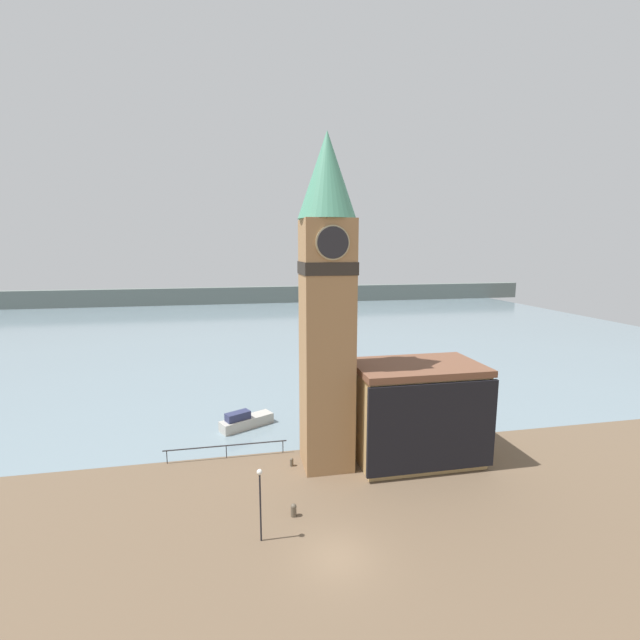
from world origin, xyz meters
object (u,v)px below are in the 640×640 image
object	(u,v)px
mooring_bollard_near	(292,462)
lamp_post	(260,492)
mooring_bollard_far	(294,509)
boat_near	(245,421)
clock_tower	(327,297)
pier_building	(417,412)

from	to	relation	value
mooring_bollard_near	lamp_post	size ratio (longest dim) A/B	0.15
mooring_bollard_near	mooring_bollard_far	size ratio (longest dim) A/B	0.79
mooring_bollard_far	lamp_post	xyz separation A→B (m)	(-2.12, -1.90, 2.57)
boat_near	clock_tower	bearing A→B (deg)	-81.23
clock_tower	mooring_bollard_near	world-z (taller)	clock_tower
pier_building	mooring_bollard_near	distance (m)	10.45
mooring_bollard_far	lamp_post	world-z (taller)	lamp_post
mooring_bollard_near	mooring_bollard_far	bearing A→B (deg)	-96.30
clock_tower	mooring_bollard_far	distance (m)	14.38
mooring_bollard_near	pier_building	bearing A→B (deg)	-4.21
mooring_bollard_near	mooring_bollard_far	xyz separation A→B (m)	(-0.69, -6.24, 0.10)
boat_near	lamp_post	distance (m)	16.29
clock_tower	mooring_bollard_far	bearing A→B (deg)	-119.08
boat_near	mooring_bollard_far	distance (m)	14.46
boat_near	mooring_bollard_far	bearing A→B (deg)	-107.29
clock_tower	lamp_post	size ratio (longest dim) A/B	5.59
mooring_bollard_near	lamp_post	distance (m)	9.01
boat_near	mooring_bollard_far	size ratio (longest dim) A/B	6.15
clock_tower	mooring_bollard_far	size ratio (longest dim) A/B	29.37
mooring_bollard_far	lamp_post	bearing A→B (deg)	-138.24
clock_tower	pier_building	bearing A→B (deg)	-4.59
pier_building	lamp_post	world-z (taller)	pier_building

